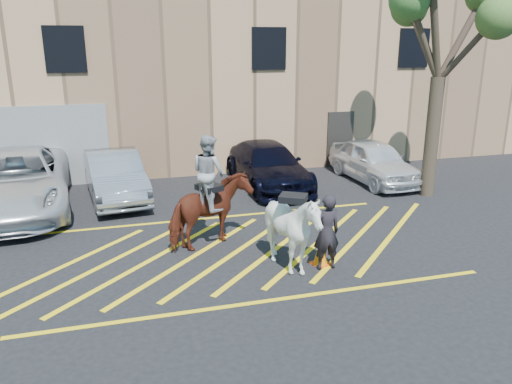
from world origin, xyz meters
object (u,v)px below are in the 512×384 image
object	(u,v)px
car_blue_suv	(268,165)
car_white_suv	(374,161)
car_silver_sedan	(115,176)
mounted_bay	(210,203)
traffic_cone	(321,249)
tree	(445,12)
saddled_white	(292,230)
handler	(326,232)
car_white_pickup	(15,182)

from	to	relation	value
car_blue_suv	car_white_suv	size ratio (longest dim) A/B	1.16
car_silver_sedan	car_white_suv	size ratio (longest dim) A/B	1.05
car_white_suv	mounted_bay	size ratio (longest dim) A/B	1.57
car_blue_suv	mounted_bay	bearing A→B (deg)	-123.39
traffic_cone	car_white_suv	bearing A→B (deg)	52.92
car_white_suv	traffic_cone	xyz separation A→B (m)	(-4.58, -6.06, -0.38)
car_white_suv	tree	bearing A→B (deg)	-69.40
saddled_white	handler	bearing A→B (deg)	-6.91
mounted_bay	saddled_white	distance (m)	2.36
car_silver_sedan	saddled_white	size ratio (longest dim) A/B	2.04
car_white_suv	mounted_bay	xyz separation A→B (m)	(-6.78, -4.33, 0.38)
handler	saddled_white	world-z (taller)	saddled_white
car_white_suv	traffic_cone	size ratio (longest dim) A/B	5.96
mounted_bay	traffic_cone	world-z (taller)	mounted_bay
car_white_pickup	traffic_cone	bearing A→B (deg)	-43.96
handler	traffic_cone	world-z (taller)	handler
car_white_pickup	traffic_cone	world-z (taller)	car_white_pickup
car_white_pickup	mounted_bay	size ratio (longest dim) A/B	2.31
car_silver_sedan	handler	size ratio (longest dim) A/B	2.67
mounted_bay	handler	bearing A→B (deg)	-41.23
car_white_pickup	tree	world-z (taller)	tree
tree	traffic_cone	bearing A→B (deg)	-143.38
car_white_pickup	saddled_white	world-z (taller)	saddled_white
car_blue_suv	tree	bearing A→B (deg)	-29.50
handler	traffic_cone	xyz separation A→B (m)	(-0.02, 0.21, -0.49)
car_blue_suv	traffic_cone	xyz separation A→B (m)	(-0.73, -6.52, -0.37)
car_white_pickup	car_silver_sedan	distance (m)	2.87
traffic_cone	car_blue_suv	bearing A→B (deg)	83.57
car_white_pickup	handler	size ratio (longest dim) A/B	3.76
traffic_cone	handler	bearing A→B (deg)	-84.52
saddled_white	traffic_cone	distance (m)	0.94
car_white_suv	saddled_white	bearing A→B (deg)	-133.41
car_white_pickup	mounted_bay	xyz separation A→B (m)	(5.02, -4.23, 0.23)
car_silver_sedan	mounted_bay	size ratio (longest dim) A/B	1.64
car_blue_suv	car_white_suv	xyz separation A→B (m)	(3.85, -0.45, 0.01)
tree	car_white_pickup	bearing A→B (deg)	171.40
handler	mounted_bay	world-z (taller)	mounted_bay
handler	traffic_cone	size ratio (longest dim) A/B	2.34
handler	car_silver_sedan	bearing A→B (deg)	-58.01
car_silver_sedan	car_white_suv	bearing A→B (deg)	-9.27
car_white_pickup	car_white_suv	size ratio (longest dim) A/B	1.47
car_silver_sedan	handler	world-z (taller)	handler
saddled_white	traffic_cone	bearing A→B (deg)	9.02
car_white_pickup	car_silver_sedan	world-z (taller)	car_white_pickup
car_white_pickup	handler	bearing A→B (deg)	-44.86
car_white_pickup	car_white_suv	distance (m)	11.80
car_blue_suv	saddled_white	xyz separation A→B (m)	(-1.47, -6.63, 0.21)
handler	saddled_white	xyz separation A→B (m)	(-0.76, 0.09, 0.09)
car_silver_sedan	car_blue_suv	bearing A→B (deg)	-5.99
car_blue_suv	handler	distance (m)	6.76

